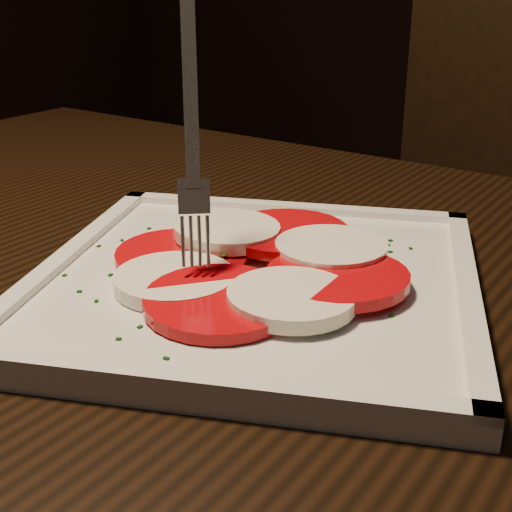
{
  "coord_description": "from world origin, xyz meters",
  "views": [
    {
      "loc": [
        0.48,
        -0.15,
        0.98
      ],
      "look_at": [
        0.2,
        0.23,
        0.78
      ],
      "focal_mm": 50.0,
      "sensor_mm": 36.0,
      "label": 1
    }
  ],
  "objects_px": {
    "table": "(190,367)",
    "fork": "(191,120)",
    "chair": "(469,222)",
    "plate": "(256,284)"
  },
  "relations": [
    {
      "from": "table",
      "to": "fork",
      "type": "xyz_separation_m",
      "value": [
        0.04,
        -0.03,
        0.23
      ]
    },
    {
      "from": "chair",
      "to": "fork",
      "type": "distance_m",
      "value": 0.93
    },
    {
      "from": "chair",
      "to": "table",
      "type": "bearing_deg",
      "value": -78.27
    },
    {
      "from": "chair",
      "to": "plate",
      "type": "distance_m",
      "value": 0.88
    },
    {
      "from": "table",
      "to": "fork",
      "type": "relative_size",
      "value": 6.47
    },
    {
      "from": "chair",
      "to": "fork",
      "type": "xyz_separation_m",
      "value": [
        0.08,
        -0.86,
        0.34
      ]
    },
    {
      "from": "table",
      "to": "fork",
      "type": "bearing_deg",
      "value": -39.75
    },
    {
      "from": "table",
      "to": "plate",
      "type": "distance_m",
      "value": 0.13
    },
    {
      "from": "table",
      "to": "plate",
      "type": "xyz_separation_m",
      "value": [
        0.08,
        -0.01,
        0.11
      ]
    },
    {
      "from": "fork",
      "to": "chair",
      "type": "bearing_deg",
      "value": 54.82
    }
  ]
}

